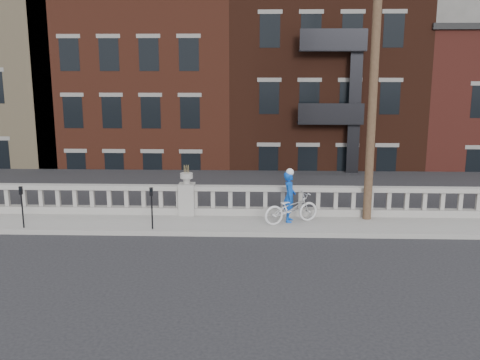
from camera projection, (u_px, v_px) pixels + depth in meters
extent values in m
plane|color=black|center=(169.00, 257.00, 14.96)|extent=(120.00, 120.00, 0.00)
cube|color=gray|center=(184.00, 224.00, 17.87)|extent=(32.00, 2.20, 0.15)
cube|color=gray|center=(187.00, 211.00, 18.76)|extent=(28.00, 0.34, 0.25)
cube|color=gray|center=(187.00, 188.00, 18.59)|extent=(28.00, 0.34, 0.16)
cube|color=gray|center=(187.00, 199.00, 18.67)|extent=(0.55, 0.55, 1.10)
cylinder|color=gray|center=(187.00, 181.00, 18.54)|extent=(0.24, 0.24, 0.20)
cylinder|color=gray|center=(186.00, 176.00, 18.50)|extent=(0.44, 0.44, 0.18)
cube|color=#605E59|center=(190.00, 279.00, 19.66)|extent=(36.00, 0.50, 5.15)
cube|color=black|center=(226.00, 205.00, 41.41)|extent=(80.00, 44.00, 0.50)
cube|color=#595651|center=(158.00, 254.00, 23.91)|extent=(16.00, 7.00, 4.00)
cube|color=#4F2216|center=(158.00, 118.00, 34.19)|extent=(10.00, 14.00, 14.00)
cube|color=black|center=(154.00, 2.00, 32.71)|extent=(10.30, 14.30, 0.30)
cube|color=black|center=(315.00, 107.00, 33.68)|extent=(10.00, 14.00, 15.50)
cube|color=#5C231B|center=(473.00, 135.00, 33.70)|extent=(10.00, 14.00, 12.00)
cylinder|color=#422D1E|center=(374.00, 69.00, 17.19)|extent=(0.28, 0.28, 10.00)
cylinder|color=black|center=(23.00, 211.00, 17.09)|extent=(0.05, 0.05, 1.10)
cube|color=black|center=(21.00, 190.00, 16.95)|extent=(0.10, 0.08, 0.26)
cube|color=black|center=(20.00, 190.00, 16.90)|extent=(0.06, 0.01, 0.08)
cylinder|color=black|center=(152.00, 212.00, 16.94)|extent=(0.05, 0.05, 1.10)
cube|color=black|center=(151.00, 192.00, 16.80)|extent=(0.10, 0.08, 0.26)
cube|color=black|center=(151.00, 191.00, 16.75)|extent=(0.06, 0.01, 0.08)
imported|color=silver|center=(291.00, 208.00, 17.63)|extent=(2.03, 1.42, 1.01)
imported|color=#0B40AB|center=(289.00, 197.00, 17.75)|extent=(0.47, 0.66, 1.69)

